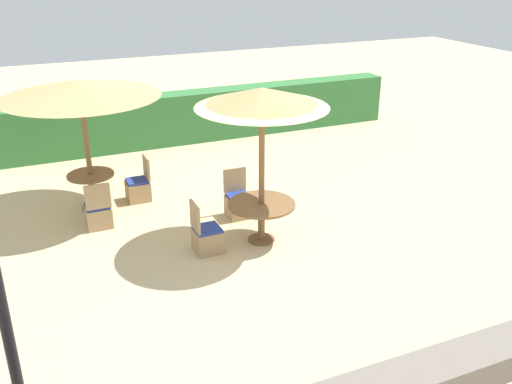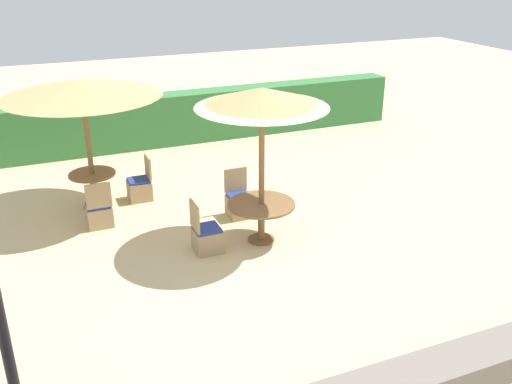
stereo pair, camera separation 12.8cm
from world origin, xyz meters
TOP-DOWN VIEW (x-y plane):
  - ground_plane at (0.00, 0.00)m, footprint 40.00×40.00m
  - hedge_row at (0.00, 6.53)m, footprint 13.00×0.70m
  - parasol_back_left at (-2.48, 3.08)m, footprint 2.98×2.98m
  - round_table_back_left at (-2.48, 3.08)m, footprint 0.91×0.91m
  - patio_chair_back_left_south at (-2.52, 2.19)m, footprint 0.46×0.46m
  - patio_chair_back_left_east at (-1.55, 3.13)m, footprint 0.46×0.46m
  - parasol_center at (0.05, 0.48)m, footprint 2.22×2.22m
  - round_table_center at (0.05, 0.48)m, footprint 1.19×1.19m
  - patio_chair_center_west at (-0.97, 0.49)m, footprint 0.46×0.46m
  - patio_chair_center_north at (0.06, 1.58)m, footprint 0.46×0.46m

SIDE VIEW (x-z plane):
  - ground_plane at x=0.00m, z-range 0.00..0.00m
  - patio_chair_back_left_south at x=-2.52m, z-range -0.20..0.73m
  - patio_chair_back_left_east at x=-1.55m, z-range -0.20..0.73m
  - patio_chair_center_west at x=-0.97m, z-range -0.20..0.73m
  - patio_chair_center_north at x=0.06m, z-range -0.20..0.73m
  - round_table_back_left at x=-2.48m, z-range 0.18..0.92m
  - round_table_center at x=0.05m, z-range 0.23..0.95m
  - hedge_row at x=0.00m, z-range 0.00..1.33m
  - parasol_back_left at x=-2.48m, z-range 1.13..3.74m
  - parasol_center at x=0.05m, z-range 1.20..3.97m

